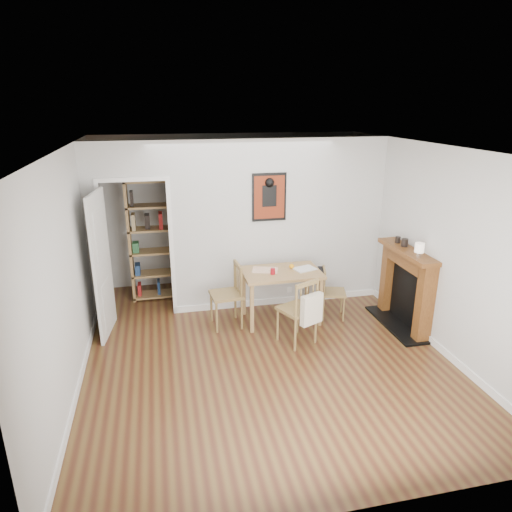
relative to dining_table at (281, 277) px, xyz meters
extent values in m
plane|color=brown|center=(-0.46, -0.79, -0.68)|extent=(5.20, 5.20, 0.00)
plane|color=#BBBBB9|center=(-0.46, 1.81, 0.62)|extent=(4.50, 0.00, 4.50)
plane|color=#BBBBB9|center=(-0.46, -3.39, 0.62)|extent=(4.50, 0.00, 4.50)
plane|color=#BBBBB9|center=(-2.71, -0.79, 0.62)|extent=(0.00, 5.20, 5.20)
plane|color=#BBBBB9|center=(1.79, -0.79, 0.62)|extent=(0.00, 5.20, 5.20)
plane|color=silver|center=(-0.46, -0.79, 1.92)|extent=(5.20, 5.20, 0.00)
cube|color=#BBBBB9|center=(0.12, 0.61, 0.62)|extent=(3.35, 0.10, 2.60)
cube|color=#BBBBB9|center=(-2.58, 0.61, 0.62)|extent=(0.25, 0.10, 2.60)
cube|color=#BBBBB9|center=(-2.01, 0.61, 1.65)|extent=(0.90, 0.10, 0.55)
cube|color=silver|center=(-2.49, 0.61, 0.35)|extent=(0.06, 0.14, 2.05)
cube|color=silver|center=(-1.53, 0.61, 0.35)|extent=(0.06, 0.14, 2.05)
cube|color=silver|center=(0.12, 0.55, -0.63)|extent=(3.35, 0.02, 0.10)
cube|color=silver|center=(-2.70, -1.39, -0.63)|extent=(0.02, 4.00, 0.10)
cube|color=silver|center=(1.78, -1.39, -0.63)|extent=(0.02, 4.00, 0.10)
cube|color=silver|center=(-2.48, 0.14, 0.32)|extent=(0.15, 0.80, 2.00)
cube|color=black|center=(-0.06, 0.55, 1.07)|extent=(0.52, 0.02, 0.72)
cube|color=maroon|center=(-0.06, 0.54, 1.07)|extent=(0.46, 0.00, 0.64)
cube|color=#AA7D4F|center=(0.00, 0.00, 0.07)|extent=(1.13, 0.72, 0.04)
cube|color=#AA7D4F|center=(-0.50, -0.30, -0.31)|extent=(0.05, 0.05, 0.73)
cube|color=#AA7D4F|center=(0.50, -0.30, -0.31)|extent=(0.05, 0.05, 0.73)
cube|color=#AA7D4F|center=(-0.50, 0.30, -0.31)|extent=(0.05, 0.05, 0.73)
cube|color=#AA7D4F|center=(0.50, 0.30, -0.31)|extent=(0.05, 0.05, 0.73)
cube|color=black|center=(0.59, -0.02, -0.13)|extent=(0.17, 0.33, 0.41)
cube|color=#B8B099|center=(0.13, -0.91, -0.09)|extent=(0.33, 0.23, 0.40)
cube|color=#AA7D4F|center=(-2.16, 1.26, 0.32)|extent=(0.04, 0.33, 1.99)
cube|color=#AA7D4F|center=(-1.36, 1.26, 0.32)|extent=(0.04, 0.33, 1.99)
cube|color=#AA7D4F|center=(-1.76, 1.26, -0.63)|extent=(0.84, 0.33, 0.03)
cube|color=#AA7D4F|center=(-1.76, 1.26, 0.12)|extent=(0.84, 0.33, 0.03)
cube|color=#AA7D4F|center=(-1.76, 1.26, 1.27)|extent=(0.84, 0.33, 0.03)
cube|color=maroon|center=(-1.76, 1.26, 0.32)|extent=(0.73, 0.27, 0.27)
cube|color=brown|center=(1.69, -1.03, -0.13)|extent=(0.20, 0.16, 1.10)
cube|color=brown|center=(1.69, -0.04, -0.13)|extent=(0.20, 0.16, 1.10)
cube|color=brown|center=(1.66, -0.54, 0.45)|extent=(0.30, 1.21, 0.06)
cube|color=brown|center=(1.69, -0.54, 0.32)|extent=(0.20, 0.85, 0.20)
cube|color=black|center=(1.75, -0.54, -0.23)|extent=(0.08, 0.81, 0.88)
cube|color=black|center=(1.63, -0.54, -0.66)|extent=(0.45, 1.25, 0.03)
cylinder|color=maroon|center=(-0.15, -0.08, 0.14)|extent=(0.07, 0.07, 0.09)
sphere|color=orange|center=(0.17, 0.08, 0.13)|extent=(0.07, 0.07, 0.07)
cube|color=#EFE5C5|center=(-0.22, 0.10, 0.09)|extent=(0.43, 0.37, 0.00)
cube|color=silver|center=(0.35, 0.01, 0.10)|extent=(0.36, 0.30, 0.02)
cylinder|color=silver|center=(1.61, -0.88, 0.52)|extent=(0.06, 0.06, 0.07)
cylinder|color=beige|center=(1.61, -0.88, 0.62)|extent=(0.12, 0.12, 0.12)
cylinder|color=black|center=(1.67, -0.41, 0.54)|extent=(0.09, 0.09, 0.11)
cylinder|color=black|center=(1.67, -0.23, 0.53)|extent=(0.08, 0.08, 0.09)
camera|label=1|loc=(-1.68, -5.95, 2.42)|focal=32.00mm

